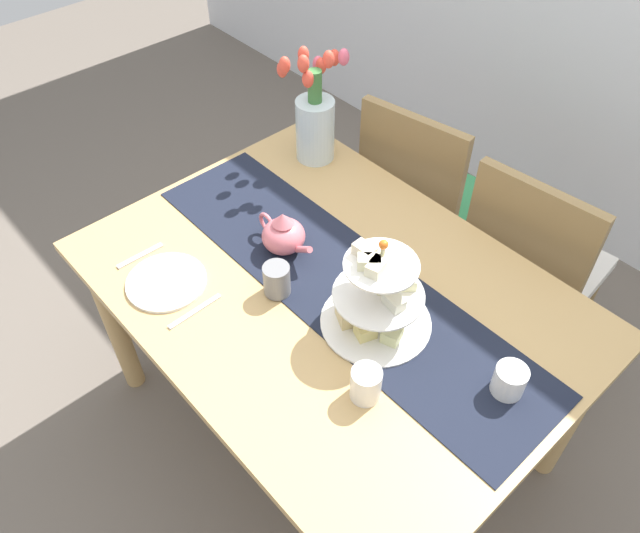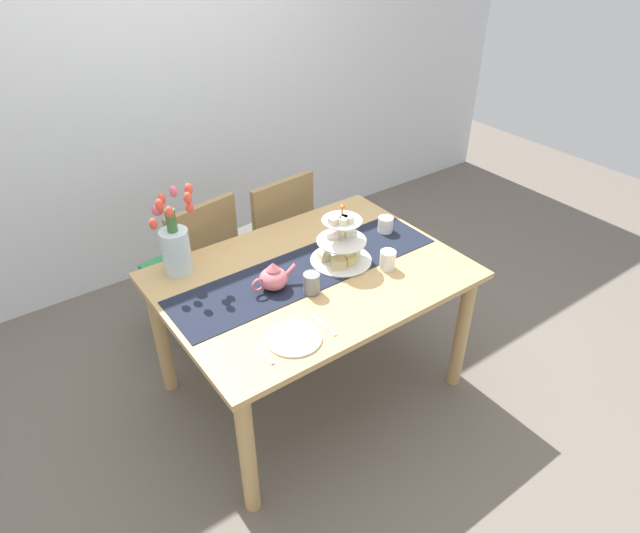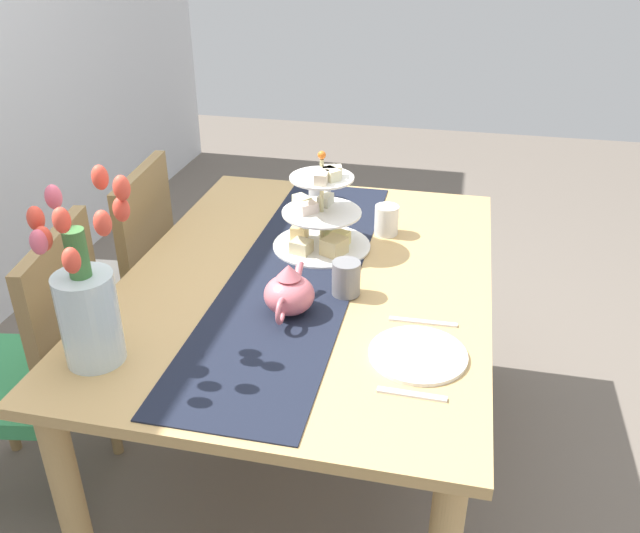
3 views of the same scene
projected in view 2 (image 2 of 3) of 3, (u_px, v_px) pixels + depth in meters
name	position (u px, v px, depth m)	size (l,w,h in m)	color
ground_plane	(313.00, 383.00, 3.04)	(8.00, 8.00, 0.00)	#6B6056
room_wall_rear	(159.00, 76.00, 3.39)	(6.00, 0.08, 2.60)	silver
dining_table	(312.00, 291.00, 2.68)	(1.41, 1.02, 0.74)	tan
chair_left	(196.00, 263.00, 3.11)	(0.49, 0.49, 0.91)	olive
chair_right	(273.00, 236.00, 3.36)	(0.46, 0.46, 0.91)	olive
table_runner	(307.00, 269.00, 2.65)	(1.36, 0.35, 0.00)	black
tiered_cake_stand	(341.00, 245.00, 2.66)	(0.30, 0.30, 0.30)	beige
teapot	(273.00, 278.00, 2.49)	(0.24, 0.13, 0.14)	#D66B75
tulip_vase	(175.00, 243.00, 2.55)	(0.23, 0.21, 0.44)	silver
cream_jug	(385.00, 225.00, 2.92)	(0.08, 0.08, 0.09)	white
dinner_plate_left	(294.00, 338.00, 2.23)	(0.23, 0.23, 0.01)	white
fork_left	(263.00, 353.00, 2.16)	(0.02, 0.15, 0.01)	silver
knife_left	(323.00, 325.00, 2.31)	(0.01, 0.17, 0.01)	silver
mug_grey	(311.00, 283.00, 2.47)	(0.08, 0.08, 0.10)	slate
mug_white_text	(388.00, 260.00, 2.63)	(0.08, 0.08, 0.10)	white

